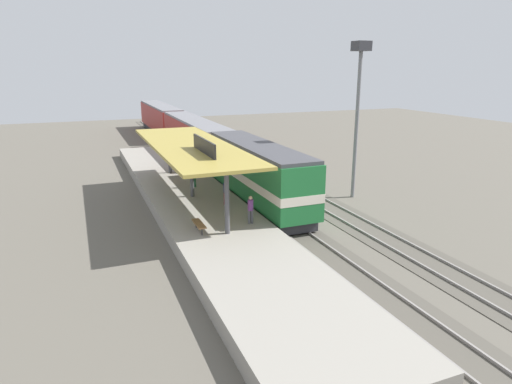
{
  "coord_description": "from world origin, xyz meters",
  "views": [
    {
      "loc": [
        -11.88,
        -30.44,
        9.95
      ],
      "look_at": [
        -1.38,
        -4.28,
        2.0
      ],
      "focal_mm": 31.37,
      "sensor_mm": 36.0,
      "label": 1
    }
  ],
  "objects_px": {
    "passenger_carriage_rear": "(161,119)",
    "light_mast": "(359,88)",
    "person_waiting": "(251,208)",
    "locomotive": "(257,174)",
    "person_boarding": "(194,175)",
    "person_walking": "(226,191)",
    "passenger_carriage_front": "(195,139)",
    "platform_bench": "(199,224)"
  },
  "relations": [
    {
      "from": "locomotive",
      "to": "light_mast",
      "type": "relative_size",
      "value": 1.23
    },
    {
      "from": "passenger_carriage_rear",
      "to": "light_mast",
      "type": "xyz_separation_m",
      "value": [
        7.8,
        -39.56,
        6.08
      ]
    },
    {
      "from": "locomotive",
      "to": "person_boarding",
      "type": "xyz_separation_m",
      "value": [
        -3.87,
        3.54,
        -0.56
      ]
    },
    {
      "from": "person_boarding",
      "to": "locomotive",
      "type": "bearing_deg",
      "value": -42.45
    },
    {
      "from": "platform_bench",
      "to": "passenger_carriage_rear",
      "type": "xyz_separation_m",
      "value": [
        6.0,
        44.82,
        0.97
      ]
    },
    {
      "from": "person_walking",
      "to": "person_boarding",
      "type": "distance_m",
      "value": 5.29
    },
    {
      "from": "passenger_carriage_front",
      "to": "person_boarding",
      "type": "distance_m",
      "value": 14.98
    },
    {
      "from": "light_mast",
      "to": "person_walking",
      "type": "xyz_separation_m",
      "value": [
        -10.75,
        -0.92,
        -6.54
      ]
    },
    {
      "from": "passenger_carriage_rear",
      "to": "person_boarding",
      "type": "xyz_separation_m",
      "value": [
        -3.87,
        -35.26,
        -0.46
      ]
    },
    {
      "from": "person_waiting",
      "to": "platform_bench",
      "type": "bearing_deg",
      "value": -177.78
    },
    {
      "from": "person_boarding",
      "to": "passenger_carriage_front",
      "type": "bearing_deg",
      "value": 75.03
    },
    {
      "from": "passenger_carriage_front",
      "to": "person_boarding",
      "type": "bearing_deg",
      "value": -104.97
    },
    {
      "from": "passenger_carriage_front",
      "to": "passenger_carriage_rear",
      "type": "xyz_separation_m",
      "value": [
        0.0,
        20.8,
        0.0
      ]
    },
    {
      "from": "platform_bench",
      "to": "person_walking",
      "type": "distance_m",
      "value": 5.33
    },
    {
      "from": "passenger_carriage_front",
      "to": "person_walking",
      "type": "distance_m",
      "value": 19.9
    },
    {
      "from": "passenger_carriage_front",
      "to": "passenger_carriage_rear",
      "type": "bearing_deg",
      "value": 90.0
    },
    {
      "from": "passenger_carriage_front",
      "to": "passenger_carriage_rear",
      "type": "height_order",
      "value": "same"
    },
    {
      "from": "passenger_carriage_rear",
      "to": "person_boarding",
      "type": "bearing_deg",
      "value": -96.26
    },
    {
      "from": "platform_bench",
      "to": "person_waiting",
      "type": "distance_m",
      "value": 3.23
    },
    {
      "from": "platform_bench",
      "to": "passenger_carriage_front",
      "type": "distance_m",
      "value": 24.78
    },
    {
      "from": "light_mast",
      "to": "person_walking",
      "type": "height_order",
      "value": "light_mast"
    },
    {
      "from": "person_waiting",
      "to": "person_walking",
      "type": "height_order",
      "value": "same"
    },
    {
      "from": "person_waiting",
      "to": "passenger_carriage_front",
      "type": "bearing_deg",
      "value": 83.3
    },
    {
      "from": "locomotive",
      "to": "person_waiting",
      "type": "height_order",
      "value": "locomotive"
    },
    {
      "from": "locomotive",
      "to": "passenger_carriage_front",
      "type": "distance_m",
      "value": 18.0
    },
    {
      "from": "person_waiting",
      "to": "person_boarding",
      "type": "height_order",
      "value": "same"
    },
    {
      "from": "passenger_carriage_rear",
      "to": "locomotive",
      "type": "bearing_deg",
      "value": -90.0
    },
    {
      "from": "locomotive",
      "to": "passenger_carriage_front",
      "type": "height_order",
      "value": "locomotive"
    },
    {
      "from": "person_walking",
      "to": "platform_bench",
      "type": "bearing_deg",
      "value": -125.06
    },
    {
      "from": "person_waiting",
      "to": "locomotive",
      "type": "bearing_deg",
      "value": 64.53
    },
    {
      "from": "light_mast",
      "to": "person_walking",
      "type": "distance_m",
      "value": 12.62
    },
    {
      "from": "passenger_carriage_front",
      "to": "person_walking",
      "type": "bearing_deg",
      "value": -98.53
    },
    {
      "from": "passenger_carriage_front",
      "to": "person_boarding",
      "type": "relative_size",
      "value": 11.7
    },
    {
      "from": "platform_bench",
      "to": "passenger_carriage_front",
      "type": "xyz_separation_m",
      "value": [
        6.0,
        24.02,
        0.97
      ]
    },
    {
      "from": "platform_bench",
      "to": "locomotive",
      "type": "bearing_deg",
      "value": 45.09
    },
    {
      "from": "platform_bench",
      "to": "person_waiting",
      "type": "xyz_separation_m",
      "value": [
        3.19,
        0.12,
        0.51
      ]
    },
    {
      "from": "person_walking",
      "to": "passenger_carriage_front",
      "type": "bearing_deg",
      "value": 81.47
    },
    {
      "from": "passenger_carriage_front",
      "to": "passenger_carriage_rear",
      "type": "relative_size",
      "value": 1.0
    },
    {
      "from": "platform_bench",
      "to": "passenger_carriage_front",
      "type": "height_order",
      "value": "passenger_carriage_front"
    },
    {
      "from": "locomotive",
      "to": "platform_bench",
      "type": "bearing_deg",
      "value": -134.91
    },
    {
      "from": "locomotive",
      "to": "light_mast",
      "type": "height_order",
      "value": "light_mast"
    },
    {
      "from": "locomotive",
      "to": "passenger_carriage_front",
      "type": "xyz_separation_m",
      "value": [
        0.0,
        18.0,
        -0.1
      ]
    }
  ]
}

